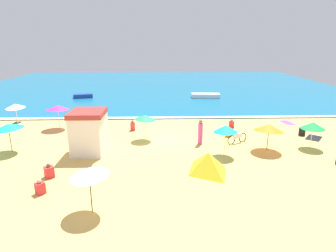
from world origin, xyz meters
The scene contains 27 objects.
ground_plane centered at (0.00, 0.00, 0.00)m, with size 60.00×60.00×0.00m, color #EDBC60.
ocean_water centered at (0.00, 28.00, 0.05)m, with size 60.00×44.00×0.10m, color #146B93.
wave_breaker_foam centered at (0.00, 6.30, 0.10)m, with size 57.00×0.70×0.01m, color white.
lifeguard_cabana centered at (-4.40, -2.48, 1.48)m, with size 2.20×2.50×2.91m.
beach_umbrella_0 centered at (11.00, -2.05, 1.64)m, with size 2.22×2.22×1.89m.
beach_umbrella_1 centered at (-8.37, 3.21, 1.86)m, with size 2.10×2.11×2.09m.
beach_umbrella_2 centered at (4.59, -3.20, 1.82)m, with size 2.25×2.24×2.09m.
beach_umbrella_3 centered at (-12.44, 4.23, 1.80)m, with size 1.84×1.86×2.06m.
beach_umbrella_4 centered at (-9.81, -2.19, 1.80)m, with size 2.46×2.45×2.05m.
beach_umbrella_5 centered at (-2.70, -9.55, 1.90)m, with size 2.32×2.30×2.19m.
beach_umbrella_6 centered at (-0.78, 0.08, 1.74)m, with size 1.89×1.87×1.99m.
beach_umbrella_8 centered at (7.74, -2.45, 1.63)m, with size 2.85×2.86×1.98m.
beach_tent centered at (3.06, -5.75, 0.60)m, with size 2.61×2.85×1.20m.
parked_bicycle centered at (6.05, -0.92, 0.38)m, with size 1.64×0.89×0.76m.
beachgoer_0 centered at (-5.82, -6.13, 0.34)m, with size 0.65×0.65×0.82m.
beachgoer_1 centered at (11.74, 0.68, 0.36)m, with size 0.52×0.52×0.85m.
beachgoer_2 centered at (6.61, 3.04, 0.32)m, with size 0.53×0.53×0.79m.
beachgoer_3 centered at (3.28, -1.06, 0.89)m, with size 0.36×0.36×1.85m.
beachgoer_6 centered at (-5.61, -7.92, 0.33)m, with size 0.56×0.56×0.78m.
beachgoer_7 centered at (-1.97, 2.45, 0.40)m, with size 0.43×0.43×0.91m.
beachgoer_9 centered at (-5.48, 1.81, 0.80)m, with size 0.49×0.49×1.70m.
beachgoer_10 centered at (5.78, 0.62, 0.33)m, with size 0.61×0.61×0.80m.
beach_towel_0 centered at (-12.99, 4.92, 0.01)m, with size 0.66×1.35×0.01m.
beach_towel_1 centered at (12.39, 0.01, 0.01)m, with size 1.77×1.86×0.01m.
beach_towel_2 centered at (12.23, 4.42, 0.01)m, with size 1.05×1.70×0.01m.
small_boat_0 centered at (-9.87, 16.98, 0.35)m, with size 2.62×1.54×0.50m.
small_boat_1 centered at (6.47, 16.56, 0.38)m, with size 3.82×1.70×0.55m.
Camera 1 is at (0.32, -20.60, 7.19)m, focal length 30.26 mm.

